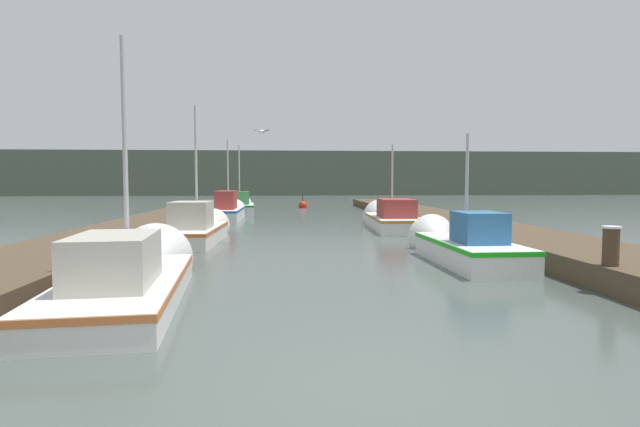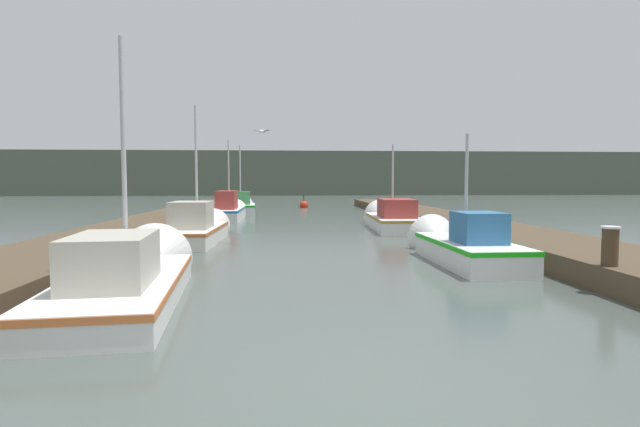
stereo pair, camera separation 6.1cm
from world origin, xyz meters
TOP-DOWN VIEW (x-y plane):
  - ground_plane at (0.00, 0.00)m, footprint 200.00×200.00m
  - dock_left at (-6.19, 16.00)m, footprint 2.86×40.00m
  - dock_right at (6.19, 16.00)m, footprint 2.86×40.00m
  - distant_shore_ridge at (0.00, 69.77)m, footprint 120.00×16.00m
  - fishing_boat_0 at (-3.62, 4.29)m, footprint 2.27×5.92m
  - fishing_boat_1 at (3.56, 7.67)m, footprint 1.66×5.01m
  - fishing_boat_2 at (-3.80, 12.23)m, footprint 1.63×5.36m
  - fishing_boat_3 at (3.62, 16.36)m, footprint 2.00×6.09m
  - fishing_boat_4 at (-3.83, 21.71)m, footprint 1.43×5.94m
  - fishing_boat_5 at (-3.66, 26.24)m, footprint 1.98×4.55m
  - mooring_piling_0 at (4.98, 3.85)m, footprint 0.32×0.32m
  - mooring_piling_1 at (-4.88, 19.51)m, footprint 0.27×0.27m
  - channel_buoy at (0.47, 32.59)m, footprint 0.64×0.64m
  - seagull_lead at (-1.62, 11.48)m, footprint 0.54×0.36m

SIDE VIEW (x-z plane):
  - ground_plane at x=0.00m, z-range 0.00..0.00m
  - channel_buoy at x=0.47m, z-range -0.39..0.75m
  - dock_left at x=-6.19m, z-range 0.00..0.49m
  - dock_right at x=6.19m, z-range 0.00..0.49m
  - fishing_boat_0 at x=-3.62m, z-range -2.16..2.88m
  - fishing_boat_1 at x=3.56m, z-range -1.41..2.21m
  - fishing_boat_5 at x=-3.66m, z-range -1.92..2.76m
  - fishing_boat_3 at x=3.62m, z-range -1.63..2.46m
  - fishing_boat_2 at x=-3.80m, z-range -2.04..2.89m
  - fishing_boat_4 at x=-3.83m, z-range -1.76..2.71m
  - mooring_piling_1 at x=-4.88m, z-range 0.01..1.05m
  - mooring_piling_0 at x=4.98m, z-range 0.01..1.22m
  - distant_shore_ridge at x=0.00m, z-range 0.00..5.96m
  - seagull_lead at x=-1.62m, z-range 3.54..3.67m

